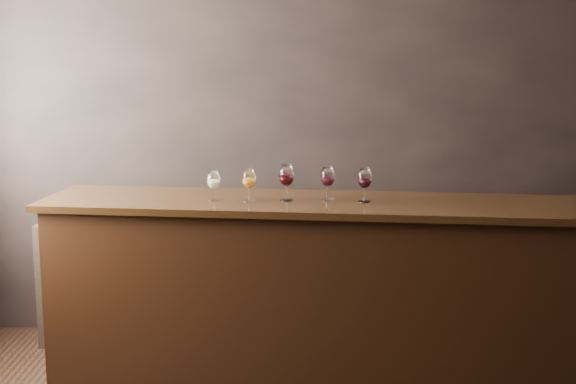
{
  "coord_description": "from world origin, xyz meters",
  "views": [
    {
      "loc": [
        -0.04,
        -3.34,
        2.01
      ],
      "look_at": [
        -0.11,
        1.32,
        1.18
      ],
      "focal_mm": 50.0,
      "sensor_mm": 36.0,
      "label": 1
    }
  ],
  "objects_px": {
    "back_bar_shelf": "(214,281)",
    "glass_red_a": "(287,176)",
    "bar_counter": "(312,296)",
    "glass_red_b": "(328,177)",
    "glass_amber": "(249,179)",
    "glass_red_c": "(365,179)",
    "glass_white": "(214,181)"
  },
  "relations": [
    {
      "from": "glass_white",
      "to": "glass_red_c",
      "type": "distance_m",
      "value": 0.89
    },
    {
      "from": "glass_red_c",
      "to": "back_bar_shelf",
      "type": "bearing_deg",
      "value": 142.87
    },
    {
      "from": "glass_red_b",
      "to": "bar_counter",
      "type": "bearing_deg",
      "value": -167.24
    },
    {
      "from": "glass_white",
      "to": "glass_red_c",
      "type": "xyz_separation_m",
      "value": [
        0.89,
        -0.01,
        0.01
      ]
    },
    {
      "from": "bar_counter",
      "to": "glass_red_a",
      "type": "height_order",
      "value": "glass_red_a"
    },
    {
      "from": "glass_red_a",
      "to": "glass_red_b",
      "type": "distance_m",
      "value": 0.24
    },
    {
      "from": "bar_counter",
      "to": "glass_red_b",
      "type": "distance_m",
      "value": 0.73
    },
    {
      "from": "glass_red_b",
      "to": "glass_red_c",
      "type": "height_order",
      "value": "same"
    },
    {
      "from": "glass_white",
      "to": "glass_red_a",
      "type": "xyz_separation_m",
      "value": [
        0.43,
        0.03,
        0.02
      ]
    },
    {
      "from": "glass_white",
      "to": "glass_red_a",
      "type": "distance_m",
      "value": 0.43
    },
    {
      "from": "glass_red_a",
      "to": "glass_red_b",
      "type": "xyz_separation_m",
      "value": [
        0.24,
        0.02,
        -0.01
      ]
    },
    {
      "from": "back_bar_shelf",
      "to": "glass_red_c",
      "type": "xyz_separation_m",
      "value": [
        0.98,
        -0.74,
        0.84
      ]
    },
    {
      "from": "glass_red_a",
      "to": "glass_red_c",
      "type": "height_order",
      "value": "glass_red_a"
    },
    {
      "from": "back_bar_shelf",
      "to": "glass_amber",
      "type": "bearing_deg",
      "value": -67.86
    },
    {
      "from": "glass_red_b",
      "to": "glass_red_c",
      "type": "xyz_separation_m",
      "value": [
        0.21,
        -0.06,
        -0.0
      ]
    },
    {
      "from": "glass_red_a",
      "to": "glass_red_c",
      "type": "bearing_deg",
      "value": -4.55
    },
    {
      "from": "back_bar_shelf",
      "to": "glass_red_c",
      "type": "bearing_deg",
      "value": -37.13
    },
    {
      "from": "glass_white",
      "to": "glass_amber",
      "type": "bearing_deg",
      "value": -0.21
    },
    {
      "from": "bar_counter",
      "to": "glass_amber",
      "type": "distance_m",
      "value": 0.81
    },
    {
      "from": "bar_counter",
      "to": "glass_red_a",
      "type": "bearing_deg",
      "value": -174.46
    },
    {
      "from": "back_bar_shelf",
      "to": "bar_counter",
      "type": "bearing_deg",
      "value": -46.44
    },
    {
      "from": "back_bar_shelf",
      "to": "glass_amber",
      "type": "xyz_separation_m",
      "value": [
        0.3,
        -0.74,
        0.84
      ]
    },
    {
      "from": "glass_red_a",
      "to": "glass_white",
      "type": "bearing_deg",
      "value": -175.86
    },
    {
      "from": "glass_red_c",
      "to": "glass_amber",
      "type": "bearing_deg",
      "value": 179.61
    },
    {
      "from": "glass_white",
      "to": "back_bar_shelf",
      "type": "bearing_deg",
      "value": 97.07
    },
    {
      "from": "back_bar_shelf",
      "to": "glass_red_a",
      "type": "bearing_deg",
      "value": -53.53
    },
    {
      "from": "back_bar_shelf",
      "to": "glass_red_a",
      "type": "relative_size",
      "value": 11.01
    },
    {
      "from": "glass_amber",
      "to": "glass_red_c",
      "type": "xyz_separation_m",
      "value": [
        0.68,
        -0.0,
        0.01
      ]
    },
    {
      "from": "glass_amber",
      "to": "glass_red_a",
      "type": "height_order",
      "value": "glass_red_a"
    },
    {
      "from": "bar_counter",
      "to": "glass_red_b",
      "type": "xyz_separation_m",
      "value": [
        0.09,
        0.02,
        0.72
      ]
    },
    {
      "from": "glass_red_b",
      "to": "glass_red_c",
      "type": "bearing_deg",
      "value": -14.56
    },
    {
      "from": "back_bar_shelf",
      "to": "glass_red_b",
      "type": "relative_size",
      "value": 11.77
    }
  ]
}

